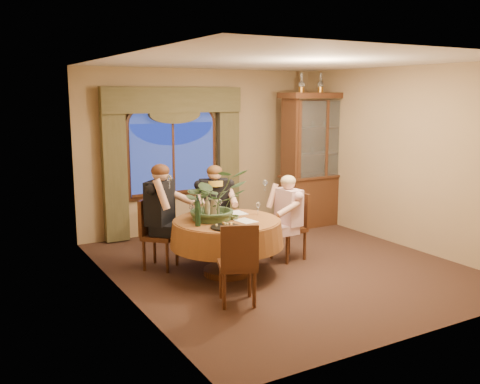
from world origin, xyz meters
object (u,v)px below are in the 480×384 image
chair_right (288,227)px  person_pink (289,218)px  dining_table (227,247)px  wine_bottle_0 (207,209)px  oil_lamp_left (301,83)px  wine_bottle_2 (197,207)px  centerpiece_plant (214,176)px  wine_bottle_1 (198,213)px  oil_lamp_right (339,83)px  chair_back (160,234)px  chair_front_left (237,263)px  person_scarf (215,210)px  chair_back_right (215,221)px  olive_bowl (234,217)px  wine_bottle_3 (198,211)px  stoneware_vase (215,209)px  oil_lamp_center (321,83)px  person_back (160,216)px  china_cabinet (319,159)px

chair_right → person_pink: person_pink is taller
dining_table → wine_bottle_0: 0.61m
oil_lamp_left → wine_bottle_2: size_ratio=1.03×
centerpiece_plant → wine_bottle_1: centerpiece_plant is taller
oil_lamp_right → chair_back: (-3.89, -0.99, -2.09)m
chair_front_left → wine_bottle_2: bearing=109.7°
person_scarf → wine_bottle_1: bearing=70.8°
chair_back_right → wine_bottle_2: 1.15m
olive_bowl → wine_bottle_3: 0.52m
person_pink → person_scarf: size_ratio=0.93×
chair_front_left → stoneware_vase: 1.17m
oil_lamp_center → person_back: oil_lamp_center is taller
oil_lamp_left → chair_back: (-3.06, -0.99, -2.09)m
olive_bowl → wine_bottle_1: size_ratio=0.44×
oil_lamp_center → olive_bowl: size_ratio=2.34×
stoneware_vase → chair_back: bearing=135.0°
chair_right → chair_back_right: same height
wine_bottle_0 → oil_lamp_left: bearing=31.9°
olive_bowl → person_scarf: bearing=78.4°
person_back → wine_bottle_1: 0.88m
china_cabinet → wine_bottle_2: size_ratio=7.28×
chair_back → wine_bottle_2: size_ratio=2.91×
chair_back → person_back: bearing=-163.8°
china_cabinet → wine_bottle_0: china_cabinet is taller
stoneware_vase → person_back: bearing=133.0°
oil_lamp_left → wine_bottle_0: (-2.66, -1.66, -1.66)m
china_cabinet → wine_bottle_1: size_ratio=7.28×
oil_lamp_left → chair_right: oil_lamp_left is taller
chair_front_left → chair_back_right: bearing=91.5°
person_back → wine_bottle_0: bearing=75.7°
centerpiece_plant → wine_bottle_3: 0.51m
china_cabinet → chair_back: (-3.48, -0.99, -0.72)m
person_back → oil_lamp_left: bearing=154.5°
oil_lamp_center → chair_front_left: 4.62m
dining_table → chair_back_right: (0.34, 1.02, 0.10)m
dining_table → wine_bottle_2: (-0.34, 0.19, 0.54)m
wine_bottle_1 → oil_lamp_right: bearing=25.9°
oil_lamp_center → chair_front_left: (-3.18, -2.61, -2.09)m
person_pink → stoneware_vase: bearing=83.5°
chair_back → centerpiece_plant: size_ratio=1.00×
oil_lamp_center → chair_back_right: oil_lamp_center is taller
oil_lamp_right → person_scarf: (-2.94, -0.77, -1.89)m
chair_back → wine_bottle_2: bearing=79.9°
chair_front_left → wine_bottle_0: wine_bottle_0 is taller
stoneware_vase → oil_lamp_left: bearing=31.7°
chair_front_left → stoneware_vase: (0.26, 1.07, 0.40)m
stoneware_vase → chair_right: bearing=0.7°
wine_bottle_2 → centerpiece_plant: bearing=-21.3°
dining_table → person_scarf: person_scarf is taller
chair_back_right → person_pink: size_ratio=0.76×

